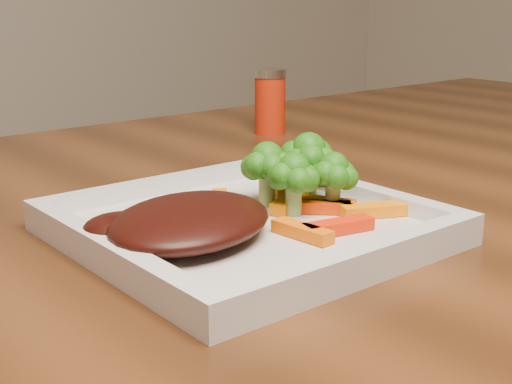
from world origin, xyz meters
TOP-DOWN VIEW (x-y plane):
  - plate at (-0.28, 0.07)m, footprint 0.27×0.27m
  - steak at (-0.34, 0.07)m, footprint 0.18×0.16m
  - broccoli_0 at (-0.23, 0.10)m, footprint 0.07×0.07m
  - broccoli_1 at (-0.19, 0.09)m, footprint 0.07×0.07m
  - broccoli_2 at (-0.20, 0.05)m, footprint 0.05×0.05m
  - broccoli_3 at (-0.24, 0.06)m, footprint 0.06×0.06m
  - carrot_0 at (-0.24, 0.00)m, footprint 0.06×0.03m
  - carrot_1 at (-0.18, 0.01)m, footprint 0.07×0.04m
  - carrot_2 at (-0.27, 0.01)m, footprint 0.02×0.05m
  - carrot_3 at (-0.18, 0.12)m, footprint 0.06×0.02m
  - carrot_4 at (-0.27, 0.12)m, footprint 0.04×0.05m
  - carrot_5 at (-0.22, 0.05)m, footprint 0.05×0.05m
  - carrot_6 at (-0.23, 0.08)m, footprint 0.05×0.04m
  - spice_shaker at (0.02, 0.40)m, footprint 0.06×0.06m
  - carrot_7 at (-0.21, 0.06)m, footprint 0.04×0.06m

SIDE VIEW (x-z plane):
  - plate at x=-0.28m, z-range 0.75..0.76m
  - carrot_0 at x=-0.24m, z-range 0.76..0.77m
  - carrot_1 at x=-0.18m, z-range 0.76..0.77m
  - carrot_2 at x=-0.27m, z-range 0.76..0.77m
  - carrot_3 at x=-0.18m, z-range 0.76..0.77m
  - carrot_4 at x=-0.27m, z-range 0.76..0.77m
  - carrot_5 at x=-0.22m, z-range 0.76..0.77m
  - carrot_6 at x=-0.23m, z-range 0.76..0.77m
  - carrot_7 at x=-0.21m, z-range 0.76..0.77m
  - steak at x=-0.34m, z-range 0.76..0.79m
  - broccoli_2 at x=-0.20m, z-range 0.76..0.82m
  - broccoli_3 at x=-0.24m, z-range 0.76..0.82m
  - broccoli_1 at x=-0.19m, z-range 0.76..0.83m
  - spice_shaker at x=0.02m, z-range 0.75..0.84m
  - broccoli_0 at x=-0.23m, z-range 0.76..0.83m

